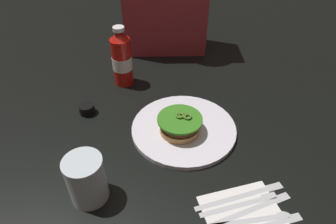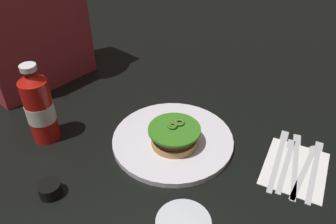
{
  "view_description": "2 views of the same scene",
  "coord_description": "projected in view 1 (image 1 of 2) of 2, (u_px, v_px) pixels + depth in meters",
  "views": [
    {
      "loc": [
        -0.01,
        -0.59,
        0.58
      ],
      "look_at": [
        0.01,
        0.03,
        0.07
      ],
      "focal_mm": 31.6,
      "sensor_mm": 36.0,
      "label": 1
    },
    {
      "loc": [
        -0.42,
        -0.37,
        0.55
      ],
      "look_at": [
        0.05,
        0.05,
        0.08
      ],
      "focal_mm": 35.28,
      "sensor_mm": 36.0,
      "label": 2
    }
  ],
  "objects": [
    {
      "name": "fork_utensil",
      "position": [
        247.0,
        203.0,
        0.66
      ],
      "size": [
        0.19,
        0.06,
        0.0
      ],
      "color": "silver",
      "rests_on": "napkin"
    },
    {
      "name": "ketchup_bottle",
      "position": [
        122.0,
        59.0,
        0.98
      ],
      "size": [
        0.07,
        0.07,
        0.2
      ],
      "color": "red",
      "rests_on": "ground_plane"
    },
    {
      "name": "ground_plane",
      "position": [
        166.0,
        137.0,
        0.83
      ],
      "size": [
        3.0,
        3.0,
        0.0
      ],
      "primitive_type": "plane",
      "color": "black"
    },
    {
      "name": "spoon_utensil",
      "position": [
        261.0,
        219.0,
        0.63
      ],
      "size": [
        0.2,
        0.04,
        0.0
      ],
      "color": "silver",
      "rests_on": "napkin"
    },
    {
      "name": "table_knife",
      "position": [
        254.0,
        208.0,
        0.65
      ],
      "size": [
        0.21,
        0.09,
        0.0
      ],
      "color": "silver",
      "rests_on": "napkin"
    },
    {
      "name": "butter_knife",
      "position": [
        246.0,
        194.0,
        0.68
      ],
      "size": [
        0.22,
        0.08,
        0.0
      ],
      "color": "silver",
      "rests_on": "napkin"
    },
    {
      "name": "burger_sandwich",
      "position": [
        180.0,
        124.0,
        0.81
      ],
      "size": [
        0.12,
        0.12,
        0.05
      ],
      "color": "tan",
      "rests_on": "dinner_plate"
    },
    {
      "name": "water_glass",
      "position": [
        86.0,
        179.0,
        0.64
      ],
      "size": [
        0.09,
        0.09,
        0.12
      ],
      "primitive_type": "cylinder",
      "color": "silver",
      "rests_on": "ground_plane"
    },
    {
      "name": "condiment_cup",
      "position": [
        87.0,
        109.0,
        0.9
      ],
      "size": [
        0.05,
        0.05,
        0.03
      ],
      "primitive_type": "cylinder",
      "color": "black",
      "rests_on": "ground_plane"
    },
    {
      "name": "napkin",
      "position": [
        243.0,
        213.0,
        0.64
      ],
      "size": [
        0.2,
        0.17,
        0.0
      ],
      "primitive_type": "cube",
      "rotation": [
        0.0,
        0.0,
        0.25
      ],
      "color": "white",
      "rests_on": "ground_plane"
    },
    {
      "name": "dinner_plate",
      "position": [
        184.0,
        129.0,
        0.85
      ],
      "size": [
        0.3,
        0.3,
        0.01
      ],
      "primitive_type": "cylinder",
      "color": "white",
      "rests_on": "ground_plane"
    }
  ]
}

